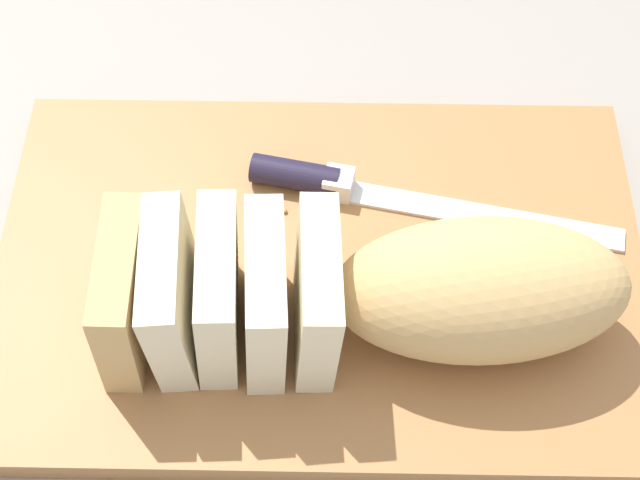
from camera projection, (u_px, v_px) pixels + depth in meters
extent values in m
plane|color=gray|center=(320.00, 279.00, 0.64)|extent=(3.00, 3.00, 0.00)
cube|color=#9E6B3D|center=(320.00, 272.00, 0.63)|extent=(0.44, 0.30, 0.02)
ellipsoid|color=tan|center=(481.00, 290.00, 0.56)|extent=(0.19, 0.10, 0.09)
cube|color=beige|center=(312.00, 295.00, 0.56)|extent=(0.04, 0.09, 0.09)
cube|color=beige|center=(265.00, 297.00, 0.56)|extent=(0.04, 0.09, 0.09)
cube|color=beige|center=(218.00, 292.00, 0.56)|extent=(0.04, 0.09, 0.09)
cube|color=beige|center=(171.00, 294.00, 0.56)|extent=(0.03, 0.09, 0.09)
cube|color=tan|center=(124.00, 295.00, 0.56)|extent=(0.03, 0.09, 0.09)
cube|color=silver|center=(479.00, 215.00, 0.64)|extent=(0.20, 0.05, 0.00)
cylinder|color=black|center=(295.00, 175.00, 0.65)|extent=(0.07, 0.03, 0.02)
cube|color=silver|center=(339.00, 183.00, 0.65)|extent=(0.02, 0.02, 0.02)
sphere|color=tan|center=(285.00, 211.00, 0.64)|extent=(0.00, 0.00, 0.00)
sphere|color=tan|center=(309.00, 209.00, 0.65)|extent=(0.00, 0.00, 0.00)
sphere|color=tan|center=(274.00, 205.00, 0.64)|extent=(0.01, 0.01, 0.01)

